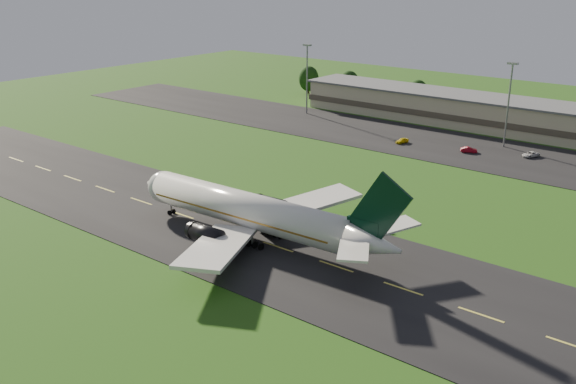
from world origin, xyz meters
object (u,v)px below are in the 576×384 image
Objects in this scene: light_mast_west at (307,71)px; service_vehicle_c at (531,154)px; terminal at (534,120)px; service_vehicle_b at (469,150)px; service_vehicle_a at (402,141)px; airliner at (252,212)px; light_mast_centre at (509,95)px.

light_mast_west is 69.48m from service_vehicle_c.
terminal is 22.48m from service_vehicle_c.
service_vehicle_b is (-5.78, -26.49, -3.26)m from terminal.
service_vehicle_a is (39.19, -12.63, -12.00)m from light_mast_west.
light_mast_west is 5.44× the size of service_vehicle_a.
airliner is 70.02m from service_vehicle_b.
airliner is 2.52× the size of light_mast_centre.
service_vehicle_b is at bearing -10.50° from light_mast_west.
light_mast_centre reaches higher than service_vehicle_b.
light_mast_west is at bearing 119.36° from airliner.
airliner is 77.38m from service_vehicle_c.
light_mast_west is at bearing 180.00° from light_mast_centre.
light_mast_west is at bearing -160.64° from service_vehicle_c.
light_mast_west reaches higher than service_vehicle_b.
light_mast_centre is 4.69× the size of service_vehicle_c.
terminal is at bearing 85.05° from light_mast_centre.
light_mast_west is at bearing -165.24° from terminal.
light_mast_west is at bearing 51.92° from service_vehicle_b.
light_mast_centre reaches higher than service_vehicle_a.
light_mast_west is 60.00m from light_mast_centre.
terminal is 36.53m from service_vehicle_a.
light_mast_centre is at bearing -94.95° from terminal.
airliner is 13.72× the size of service_vehicle_a.
service_vehicle_b is at bearing -113.01° from light_mast_centre.
light_mast_west reaches higher than service_vehicle_c.
service_vehicle_a is (-10.42, 67.33, -3.92)m from airliner.
terminal is 33.39× the size of service_vehicle_c.
terminal is 38.77× the size of service_vehicle_a.
service_vehicle_a is 16.60m from service_vehicle_b.
light_mast_centre reaches higher than terminal.
airliner is 0.35× the size of terminal.
service_vehicle_b is (55.62, -10.31, -12.01)m from light_mast_west.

